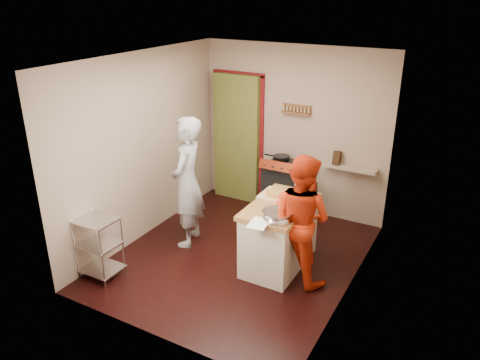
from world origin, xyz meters
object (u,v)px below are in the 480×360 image
at_px(person_stripe, 187,183).
at_px(person_red, 301,219).
at_px(wire_shelving, 99,245).
at_px(island, 279,233).
at_px(stove, 285,189).

xyz_separation_m(person_stripe, person_red, (1.68, -0.06, -0.10)).
xyz_separation_m(wire_shelving, island, (1.83, 1.30, 0.02)).
bearing_deg(stove, person_red, -60.39).
bearing_deg(person_stripe, wire_shelving, -38.05).
bearing_deg(stove, island, -69.22).
xyz_separation_m(island, person_stripe, (-1.35, -0.07, 0.45)).
xyz_separation_m(wire_shelving, person_red, (2.16, 1.16, 0.37)).
bearing_deg(stove, person_stripe, -121.18).
bearing_deg(wire_shelving, island, 35.36).
distance_m(wire_shelving, person_red, 2.48).
bearing_deg(person_red, person_stripe, 12.52).
bearing_deg(person_stripe, person_red, 71.34).
height_order(wire_shelving, island, island).
height_order(stove, wire_shelving, stove).
bearing_deg(island, person_red, -22.49).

